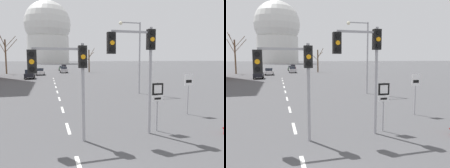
# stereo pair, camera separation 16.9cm
# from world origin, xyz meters

# --- Properties ---
(lane_stripe_1) EXTENTS (0.16, 2.00, 0.01)m
(lane_stripe_1) POSITION_xyz_m (0.00, 7.34, 0.00)
(lane_stripe_1) COLOR silver
(lane_stripe_1) RESTS_ON ground_plane
(lane_stripe_2) EXTENTS (0.16, 2.00, 0.01)m
(lane_stripe_2) POSITION_xyz_m (0.00, 11.84, 0.00)
(lane_stripe_2) COLOR silver
(lane_stripe_2) RESTS_ON ground_plane
(lane_stripe_3) EXTENTS (0.16, 2.00, 0.01)m
(lane_stripe_3) POSITION_xyz_m (0.00, 16.34, 0.00)
(lane_stripe_3) COLOR silver
(lane_stripe_3) RESTS_ON ground_plane
(lane_stripe_4) EXTENTS (0.16, 2.00, 0.01)m
(lane_stripe_4) POSITION_xyz_m (0.00, 20.84, 0.00)
(lane_stripe_4) COLOR silver
(lane_stripe_4) RESTS_ON ground_plane
(lane_stripe_5) EXTENTS (0.16, 2.00, 0.01)m
(lane_stripe_5) POSITION_xyz_m (0.00, 25.34, 0.00)
(lane_stripe_5) COLOR silver
(lane_stripe_5) RESTS_ON ground_plane
(lane_stripe_6) EXTENTS (0.16, 2.00, 0.01)m
(lane_stripe_6) POSITION_xyz_m (0.00, 29.84, 0.00)
(lane_stripe_6) COLOR silver
(lane_stripe_6) RESTS_ON ground_plane
(lane_stripe_7) EXTENTS (0.16, 2.00, 0.01)m
(lane_stripe_7) POSITION_xyz_m (0.00, 34.34, 0.00)
(lane_stripe_7) COLOR silver
(lane_stripe_7) RESTS_ON ground_plane
(lane_stripe_8) EXTENTS (0.16, 2.00, 0.01)m
(lane_stripe_8) POSITION_xyz_m (0.00, 38.84, 0.00)
(lane_stripe_8) COLOR silver
(lane_stripe_8) RESTS_ON ground_plane
(traffic_signal_near_right) EXTENTS (2.31, 0.34, 5.16)m
(traffic_signal_near_right) POSITION_xyz_m (3.12, 5.43, 3.92)
(traffic_signal_near_right) COLOR #9E9EA3
(traffic_signal_near_right) RESTS_ON ground_plane
(traffic_signal_centre_tall) EXTENTS (2.42, 0.34, 4.33)m
(traffic_signal_centre_tall) POSITION_xyz_m (-0.23, 5.33, 3.28)
(traffic_signal_centre_tall) COLOR #9E9EA3
(traffic_signal_centre_tall) RESTS_ON ground_plane
(route_sign_post) EXTENTS (0.60, 0.08, 2.51)m
(route_sign_post) POSITION_xyz_m (4.33, 5.65, 1.71)
(route_sign_post) COLOR #9E9EA3
(route_sign_post) RESTS_ON ground_plane
(speed_limit_sign) EXTENTS (0.60, 0.08, 2.74)m
(speed_limit_sign) POSITION_xyz_m (7.90, 8.11, 1.86)
(speed_limit_sign) COLOR #9E9EA3
(speed_limit_sign) RESTS_ON ground_plane
(street_lamp_right) EXTENTS (2.37, 0.36, 7.45)m
(street_lamp_right) POSITION_xyz_m (7.90, 17.24, 4.66)
(street_lamp_right) COLOR #9E9EA3
(street_lamp_right) RESTS_ON ground_plane
(sedan_near_left) EXTENTS (1.87, 4.01, 1.64)m
(sedan_near_left) POSITION_xyz_m (3.12, 55.91, 0.83)
(sedan_near_left) COLOR #B7B7BC
(sedan_near_left) RESTS_ON ground_plane
(sedan_near_right) EXTENTS (1.90, 4.39, 1.61)m
(sedan_near_right) POSITION_xyz_m (-2.70, 48.99, 0.83)
(sedan_near_right) COLOR silver
(sedan_near_right) RESTS_ON ground_plane
(sedan_mid_centre) EXTENTS (1.87, 3.92, 1.74)m
(sedan_mid_centre) POSITION_xyz_m (4.40, 73.68, 0.87)
(sedan_mid_centre) COLOR maroon
(sedan_mid_centre) RESTS_ON ground_plane
(sedan_far_left) EXTENTS (1.74, 4.21, 1.56)m
(sedan_far_left) POSITION_xyz_m (3.26, 67.20, 0.80)
(sedan_far_left) COLOR #2D4C33
(sedan_far_left) RESTS_ON ground_plane
(sedan_far_right) EXTENTS (1.71, 4.11, 1.77)m
(sedan_far_right) POSITION_xyz_m (-4.25, 39.22, 0.89)
(sedan_far_right) COLOR black
(sedan_far_right) RESTS_ON ground_plane
(bare_tree_left_near) EXTENTS (5.12, 3.52, 10.25)m
(bare_tree_left_near) POSITION_xyz_m (-10.82, 55.37, 5.00)
(bare_tree_left_near) COLOR brown
(bare_tree_left_near) RESTS_ON ground_plane
(bare_tree_right_near) EXTENTS (3.50, 1.69, 6.75)m
(bare_tree_right_near) POSITION_xyz_m (10.17, 56.43, 3.35)
(bare_tree_right_near) COLOR brown
(bare_tree_right_near) RESTS_ON ground_plane
(capitol_dome) EXTENTS (36.08, 36.08, 50.96)m
(capitol_dome) POSITION_xyz_m (0.00, 180.95, 24.82)
(capitol_dome) COLOR silver
(capitol_dome) RESTS_ON ground_plane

